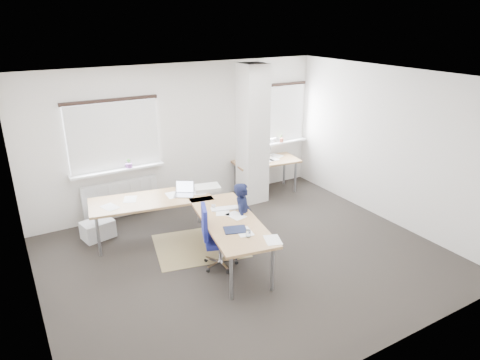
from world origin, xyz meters
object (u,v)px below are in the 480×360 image
desk_main (192,210)px  person (243,219)px  task_chair (217,250)px  desk_side (266,162)px

desk_main → person: bearing=-28.2°
task_chair → person: 0.66m
desk_side → person: (-1.72, -1.96, -0.09)m
task_chair → person: (0.55, 0.18, 0.32)m
desk_main → desk_side: desk_side is taller
task_chair → person: size_ratio=0.85×
desk_main → desk_side: (2.38, 1.44, -0.01)m
desk_main → desk_side: 2.78m
desk_main → person: person is taller
desk_side → task_chair: (-2.28, -2.14, -0.40)m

